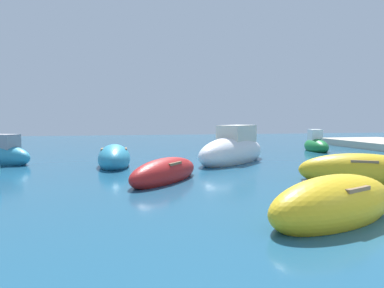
% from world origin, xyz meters
% --- Properties ---
extents(moored_boat_0, '(4.28, 3.30, 1.28)m').
position_xyz_m(moored_boat_0, '(1.33, 5.73, 0.36)').
color(moored_boat_0, gold).
rests_on(moored_boat_0, ground).
extents(moored_boat_1, '(5.35, 5.25, 2.21)m').
position_xyz_m(moored_boat_1, '(-1.24, 11.73, 0.57)').
color(moored_boat_1, white).
rests_on(moored_boat_1, ground).
extents(moored_boat_2, '(3.28, 3.65, 1.04)m').
position_xyz_m(moored_boat_2, '(-5.22, 7.31, 0.29)').
color(moored_boat_2, '#B21E1E').
rests_on(moored_boat_2, ground).
extents(moored_boat_6, '(1.45, 3.51, 1.29)m').
position_xyz_m(moored_boat_6, '(-7.06, 11.39, 0.36)').
color(moored_boat_6, teal).
rests_on(moored_boat_6, ground).
extents(moored_boat_7, '(1.86, 3.43, 1.68)m').
position_xyz_m(moored_boat_7, '(6.07, 16.04, 0.39)').
color(moored_boat_7, '#197233').
rests_on(moored_boat_7, ground).
extents(moored_boat_10, '(4.00, 2.69, 1.26)m').
position_xyz_m(moored_boat_10, '(-2.23, 2.11, 0.35)').
color(moored_boat_10, gold).
rests_on(moored_boat_10, ground).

